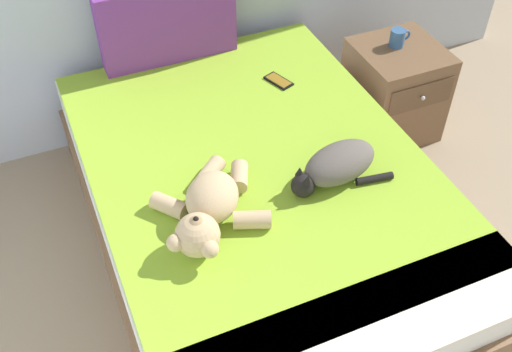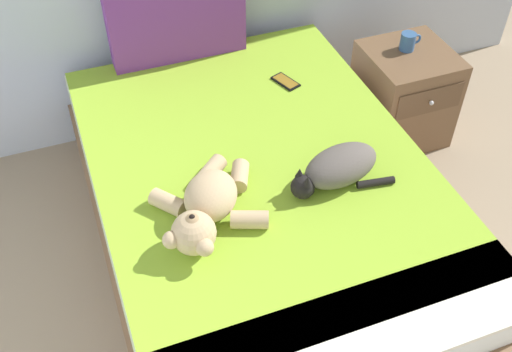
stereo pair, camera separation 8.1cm
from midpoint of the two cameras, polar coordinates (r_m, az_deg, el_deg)
The scene contains 7 objects.
bed at distance 2.78m, azimuth -0.50°, elevation -2.98°, with size 1.45×2.07×0.52m.
patterned_cushion at distance 3.17m, azimuth -9.14°, elevation 14.15°, with size 0.70×0.13×0.42m.
cat at distance 2.50m, azimuth 6.67°, elevation 1.00°, with size 0.44×0.25×0.15m.
teddy_bear at distance 2.31m, azimuth -5.54°, elevation -3.13°, with size 0.45×0.53×0.18m.
cell_phone at distance 3.06m, azimuth 1.38°, elevation 8.97°, with size 0.12×0.16×0.01m.
nightstand at distance 3.51m, azimuth 12.24°, elevation 7.86°, with size 0.45×0.48×0.54m.
mug at distance 3.36m, azimuth 12.57°, elevation 12.62°, with size 0.12×0.08×0.09m.
Camera 1 is at (0.93, 1.04, 2.30)m, focal length 42.34 mm.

